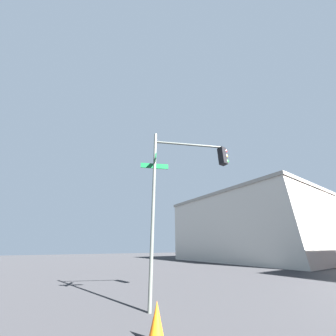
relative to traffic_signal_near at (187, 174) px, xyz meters
name	(u,v)px	position (x,y,z in m)	size (l,w,h in m)	color
traffic_signal_near	(187,174)	(0.00, 0.00, 0.00)	(1.85, 3.43, 6.23)	#474C47
building_stucco	(268,230)	(-11.13, 25.61, -0.12)	(18.52, 23.95, 8.59)	#BCB7AD
traffic_cone	(157,322)	(1.13, -1.93, -4.07)	(0.36, 0.36, 0.70)	orange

